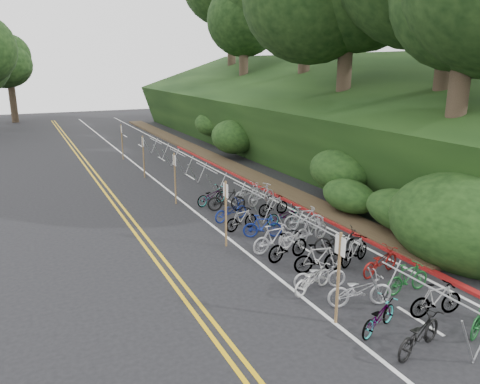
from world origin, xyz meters
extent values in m
plane|color=black|center=(0.00, 0.00, 0.00)|extent=(120.00, 120.00, 0.00)
cube|color=gold|center=(-2.15, 10.00, 0.00)|extent=(0.12, 80.00, 0.01)
cube|color=gold|center=(-1.85, 10.00, 0.00)|extent=(0.12, 80.00, 0.01)
cube|color=silver|center=(1.00, 10.00, 0.00)|extent=(0.12, 80.00, 0.01)
cube|color=silver|center=(5.20, 10.00, 0.00)|extent=(0.12, 80.00, 0.01)
cube|color=silver|center=(3.10, -2.00, 0.00)|extent=(0.10, 1.60, 0.01)
cube|color=silver|center=(3.10, 4.00, 0.00)|extent=(0.10, 1.60, 0.01)
cube|color=silver|center=(3.10, 10.00, 0.00)|extent=(0.10, 1.60, 0.01)
cube|color=silver|center=(3.10, 16.00, 0.00)|extent=(0.10, 1.60, 0.01)
cube|color=silver|center=(3.10, 22.00, 0.00)|extent=(0.10, 1.60, 0.01)
cube|color=silver|center=(3.10, 28.00, 0.00)|extent=(0.10, 1.60, 0.01)
cube|color=silver|center=(3.10, 34.00, 0.00)|extent=(0.10, 1.60, 0.01)
cube|color=maroon|center=(5.70, 12.00, 0.05)|extent=(0.25, 28.00, 0.10)
cube|color=black|center=(13.50, 22.00, 2.80)|extent=(12.32, 44.00, 9.11)
cube|color=#382819|center=(6.40, 22.00, 0.08)|extent=(1.40, 44.00, 0.16)
ellipsoid|color=#284C19|center=(7.20, 3.00, 1.04)|extent=(2.00, 2.80, 1.60)
ellipsoid|color=#284C19|center=(8.00, 8.00, 1.55)|extent=(2.60, 3.64, 2.08)
ellipsoid|color=#284C19|center=(9.20, 14.00, 1.99)|extent=(2.20, 3.08, 1.76)
ellipsoid|color=#284C19|center=(7.80, 20.00, 1.56)|extent=(3.00, 4.20, 2.40)
ellipsoid|color=#284C19|center=(8.50, 26.00, 1.73)|extent=(2.40, 3.36, 1.92)
ellipsoid|color=#284C19|center=(9.80, 30.00, 2.41)|extent=(2.80, 3.92, 2.24)
ellipsoid|color=#284C19|center=(7.00, 6.00, 0.90)|extent=(1.80, 2.52, 1.44)
ellipsoid|color=#284C19|center=(10.00, 18.00, 2.60)|extent=(3.20, 4.48, 2.56)
ellipsoid|color=black|center=(8.00, 0.50, 1.21)|extent=(5.28, 6.16, 3.52)
cylinder|color=#2D2319|center=(9.50, 3.00, 3.80)|extent=(0.78, 0.78, 5.20)
ellipsoid|color=black|center=(9.50, 3.00, 8.53)|extent=(7.11, 7.11, 6.75)
cylinder|color=#2D2319|center=(12.00, 6.00, 6.00)|extent=(0.84, 0.84, 6.40)
cylinder|color=#2D2319|center=(11.00, 12.00, 5.50)|extent=(0.82, 0.82, 6.00)
cylinder|color=#2D2319|center=(13.50, 20.00, 6.60)|extent=(0.86, 0.86, 6.80)
cylinder|color=#2D2319|center=(12.50, 28.00, 5.60)|extent=(0.80, 0.80, 5.60)
ellipsoid|color=black|center=(12.50, 28.00, 10.64)|extent=(7.46, 7.46, 7.09)
cylinder|color=#2D2319|center=(15.00, 36.00, 6.70)|extent=(0.84, 0.84, 6.40)
ellipsoid|color=black|center=(15.00, 36.00, 12.56)|extent=(8.88, 8.88, 8.44)
cylinder|color=#2D2319|center=(-6.00, 50.00, 2.40)|extent=(0.76, 0.76, 4.80)
ellipsoid|color=black|center=(-6.00, 50.00, 6.66)|extent=(6.22, 6.22, 5.91)
cylinder|color=#98999D|center=(2.80, -2.37, 1.25)|extent=(0.05, 3.20, 0.05)
cylinder|color=#98999D|center=(2.52, -3.87, 0.63)|extent=(0.63, 0.04, 1.23)
cylinder|color=#98999D|center=(2.52, -0.88, 0.63)|extent=(0.63, 0.04, 1.23)
cylinder|color=#98999D|center=(3.08, -0.88, 0.63)|extent=(0.63, 0.04, 1.23)
cylinder|color=#98999D|center=(3.00, 3.00, 1.15)|extent=(0.05, 3.00, 0.05)
cylinder|color=#98999D|center=(2.72, 1.60, 0.57)|extent=(0.58, 0.04, 1.13)
cylinder|color=#98999D|center=(3.28, 1.60, 0.57)|extent=(0.58, 0.04, 1.13)
cylinder|color=#98999D|center=(2.72, 4.40, 0.57)|extent=(0.58, 0.04, 1.13)
cylinder|color=#98999D|center=(3.28, 4.40, 0.57)|extent=(0.58, 0.04, 1.13)
cylinder|color=#98999D|center=(3.00, 8.00, 1.15)|extent=(0.05, 3.00, 0.05)
cylinder|color=#98999D|center=(2.72, 6.60, 0.57)|extent=(0.58, 0.04, 1.13)
cylinder|color=#98999D|center=(3.28, 6.60, 0.57)|extent=(0.58, 0.04, 1.13)
cylinder|color=#98999D|center=(2.72, 9.40, 0.57)|extent=(0.58, 0.04, 1.13)
cylinder|color=#98999D|center=(3.28, 9.40, 0.57)|extent=(0.58, 0.04, 1.13)
cylinder|color=#98999D|center=(3.00, 13.00, 1.15)|extent=(0.05, 3.00, 0.05)
cylinder|color=#98999D|center=(2.72, 11.60, 0.57)|extent=(0.58, 0.04, 1.13)
cylinder|color=#98999D|center=(3.28, 11.60, 0.57)|extent=(0.58, 0.04, 1.13)
cylinder|color=#98999D|center=(2.72, 14.40, 0.57)|extent=(0.58, 0.04, 1.13)
cylinder|color=#98999D|center=(3.28, 14.40, 0.57)|extent=(0.58, 0.04, 1.13)
cylinder|color=#98999D|center=(3.00, 18.00, 1.15)|extent=(0.05, 3.00, 0.05)
cylinder|color=#98999D|center=(2.72, 16.60, 0.57)|extent=(0.58, 0.04, 1.13)
cylinder|color=#98999D|center=(3.28, 16.60, 0.57)|extent=(0.58, 0.04, 1.13)
cylinder|color=#98999D|center=(2.72, 19.40, 0.57)|extent=(0.58, 0.04, 1.13)
cylinder|color=#98999D|center=(3.28, 19.40, 0.57)|extent=(0.58, 0.04, 1.13)
cylinder|color=#98999D|center=(3.00, 23.00, 1.15)|extent=(0.05, 3.00, 0.05)
cylinder|color=#98999D|center=(2.72, 21.60, 0.57)|extent=(0.58, 0.04, 1.13)
cylinder|color=#98999D|center=(3.28, 21.60, 0.57)|extent=(0.58, 0.04, 1.13)
cylinder|color=#98999D|center=(2.72, 24.40, 0.57)|extent=(0.58, 0.04, 1.13)
cylinder|color=#98999D|center=(3.28, 24.40, 0.57)|extent=(0.58, 0.04, 1.13)
cylinder|color=brown|center=(1.03, -1.12, 1.26)|extent=(0.08, 0.08, 2.51)
cube|color=silver|center=(1.03, -1.12, 2.16)|extent=(0.02, 0.40, 0.50)
cylinder|color=brown|center=(0.60, 5.00, 1.25)|extent=(0.08, 0.08, 2.50)
cube|color=silver|center=(0.60, 5.00, 2.15)|extent=(0.02, 0.40, 0.50)
cylinder|color=brown|center=(0.60, 11.00, 1.25)|extent=(0.08, 0.08, 2.50)
cube|color=silver|center=(0.60, 11.00, 2.15)|extent=(0.02, 0.40, 0.50)
cylinder|color=brown|center=(0.60, 17.00, 1.25)|extent=(0.08, 0.08, 2.50)
cube|color=silver|center=(0.60, 17.00, 2.15)|extent=(0.02, 0.40, 0.50)
cylinder|color=brown|center=(0.60, 23.00, 1.25)|extent=(0.08, 0.08, 2.50)
cube|color=silver|center=(0.60, 23.00, 2.15)|extent=(0.02, 0.40, 0.50)
imported|color=beige|center=(1.46, 0.62, 0.42)|extent=(1.02, 1.71, 0.85)
imported|color=black|center=(2.00, -2.98, 0.48)|extent=(1.12, 1.92, 0.96)
imported|color=slate|center=(1.76, -1.89, 0.41)|extent=(1.08, 1.67, 0.83)
imported|color=slate|center=(3.66, -1.98, 0.48)|extent=(0.70, 1.66, 0.96)
imported|color=#9E9EA3|center=(2.16, -0.67, 0.49)|extent=(1.16, 1.97, 0.98)
imported|color=#144C1E|center=(3.95, -0.65, 0.47)|extent=(0.46, 1.58, 0.94)
imported|color=#9E9EA3|center=(1.78, 0.70, 0.43)|extent=(0.96, 1.73, 0.86)
imported|color=maroon|center=(4.09, 0.67, 0.44)|extent=(0.93, 1.77, 0.88)
imported|color=slate|center=(2.38, 1.63, 0.50)|extent=(0.86, 1.73, 1.00)
imported|color=slate|center=(3.86, 1.66, 0.49)|extent=(1.01, 1.69, 0.98)
imported|color=slate|center=(2.02, 2.94, 0.52)|extent=(0.75, 1.77, 1.03)
imported|color=black|center=(3.97, 2.66, 0.48)|extent=(1.23, 1.91, 0.95)
imported|color=#9E9EA3|center=(1.92, 3.74, 0.53)|extent=(0.62, 1.78, 1.05)
imported|color=#9E9EA3|center=(3.65, 3.93, 0.53)|extent=(0.92, 1.83, 1.06)
imported|color=navy|center=(2.25, 5.21, 0.46)|extent=(0.97, 1.60, 0.93)
imported|color=#9E9EA3|center=(4.17, 5.23, 0.50)|extent=(0.92, 1.73, 1.00)
imported|color=slate|center=(1.87, 6.33, 0.46)|extent=(0.73, 1.59, 0.92)
imported|color=slate|center=(3.77, 6.12, 0.42)|extent=(0.74, 1.63, 0.83)
imported|color=navy|center=(1.97, 7.60, 0.45)|extent=(1.00, 1.80, 0.90)
imported|color=slate|center=(3.98, 7.43, 0.46)|extent=(0.55, 1.58, 0.93)
imported|color=black|center=(2.37, 8.96, 0.53)|extent=(1.03, 1.82, 1.06)
imported|color=#9E9EA3|center=(4.24, 9.06, 0.53)|extent=(1.01, 1.83, 1.06)
imported|color=slate|center=(2.11, 10.13, 0.45)|extent=(1.06, 1.81, 0.90)
imported|color=#9E9EA3|center=(3.97, 10.01, 0.44)|extent=(1.07, 1.78, 0.88)
camera|label=1|loc=(-5.93, -9.88, 6.57)|focal=35.00mm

